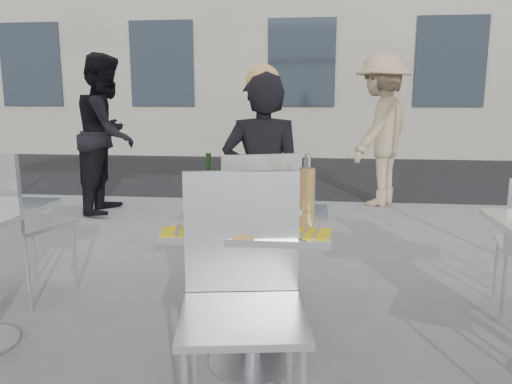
# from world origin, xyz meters

# --- Properties ---
(ground) EXTENTS (80.00, 80.00, 0.00)m
(ground) POSITION_xyz_m (0.00, 0.00, 0.00)
(ground) COLOR slate
(street_asphalt) EXTENTS (24.00, 5.00, 0.00)m
(street_asphalt) POSITION_xyz_m (0.00, 6.50, 0.00)
(street_asphalt) COLOR black
(street_asphalt) RESTS_ON ground
(main_table) EXTENTS (0.72, 0.72, 0.75)m
(main_table) POSITION_xyz_m (0.00, 0.00, 0.54)
(main_table) COLOR #B7BABF
(main_table) RESTS_ON ground
(chair_far) EXTENTS (0.59, 0.60, 1.01)m
(chair_far) POSITION_xyz_m (-0.04, 0.56, 0.60)
(chair_far) COLOR silver
(chair_far) RESTS_ON ground
(chair_near) EXTENTS (0.54, 0.55, 1.03)m
(chair_near) POSITION_xyz_m (0.02, -0.46, 0.61)
(chair_near) COLOR silver
(chair_near) RESTS_ON ground
(side_chair_lfar) EXTENTS (0.57, 0.58, 0.99)m
(side_chair_lfar) POSITION_xyz_m (-1.61, 0.61, 0.59)
(side_chair_lfar) COLOR silver
(side_chair_lfar) RESTS_ON ground
(woman_diner) EXTENTS (0.56, 0.39, 1.47)m
(woman_diner) POSITION_xyz_m (-0.05, 0.95, 0.74)
(woman_diner) COLOR black
(woman_diner) RESTS_ON ground
(pedestrian_a) EXTENTS (0.75, 0.92, 1.79)m
(pedestrian_a) POSITION_xyz_m (-2.06, 3.18, 0.89)
(pedestrian_a) COLOR black
(pedestrian_a) RESTS_ON ground
(pedestrian_b) EXTENTS (1.16, 1.36, 1.82)m
(pedestrian_b) POSITION_xyz_m (1.08, 3.91, 0.91)
(pedestrian_b) COLOR tan
(pedestrian_b) RESTS_ON ground
(pizza_near) EXTENTS (0.32, 0.32, 0.02)m
(pizza_near) POSITION_xyz_m (-0.02, -0.19, 0.76)
(pizza_near) COLOR #E0AC57
(pizza_near) RESTS_ON main_table
(pizza_far) EXTENTS (0.33, 0.33, 0.03)m
(pizza_far) POSITION_xyz_m (0.08, 0.22, 0.77)
(pizza_far) COLOR white
(pizza_far) RESTS_ON main_table
(salad_plate) EXTENTS (0.22, 0.22, 0.09)m
(salad_plate) POSITION_xyz_m (0.04, 0.00, 0.79)
(salad_plate) COLOR white
(salad_plate) RESTS_ON main_table
(wine_bottle) EXTENTS (0.07, 0.08, 0.29)m
(wine_bottle) POSITION_xyz_m (-0.23, 0.13, 0.86)
(wine_bottle) COLOR #22491B
(wine_bottle) RESTS_ON main_table
(carafe) EXTENTS (0.08, 0.08, 0.29)m
(carafe) POSITION_xyz_m (0.25, 0.19, 0.87)
(carafe) COLOR #E9BF63
(carafe) RESTS_ON main_table
(sugar_shaker) EXTENTS (0.06, 0.06, 0.11)m
(sugar_shaker) POSITION_xyz_m (0.14, 0.05, 0.80)
(sugar_shaker) COLOR white
(sugar_shaker) RESTS_ON main_table
(wineglass_white_a) EXTENTS (0.07, 0.07, 0.16)m
(wineglass_white_a) POSITION_xyz_m (-0.10, 0.06, 0.86)
(wineglass_white_a) COLOR white
(wineglass_white_a) RESTS_ON main_table
(wineglass_white_b) EXTENTS (0.07, 0.07, 0.16)m
(wineglass_white_b) POSITION_xyz_m (0.03, 0.13, 0.86)
(wineglass_white_b) COLOR white
(wineglass_white_b) RESTS_ON main_table
(wineglass_red_a) EXTENTS (0.07, 0.07, 0.16)m
(wineglass_red_a) POSITION_xyz_m (0.07, 0.08, 0.86)
(wineglass_red_a) COLOR white
(wineglass_red_a) RESTS_ON main_table
(wineglass_red_b) EXTENTS (0.07, 0.07, 0.16)m
(wineglass_red_b) POSITION_xyz_m (0.16, 0.05, 0.86)
(wineglass_red_b) COLOR white
(wineglass_red_b) RESTS_ON main_table
(napkin_left) EXTENTS (0.21, 0.21, 0.01)m
(napkin_left) POSITION_xyz_m (-0.27, -0.26, 0.75)
(napkin_left) COLOR #FFEF16
(napkin_left) RESTS_ON main_table
(napkin_right) EXTENTS (0.20, 0.20, 0.01)m
(napkin_right) POSITION_xyz_m (0.27, -0.23, 0.75)
(napkin_right) COLOR #FFEF16
(napkin_right) RESTS_ON main_table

